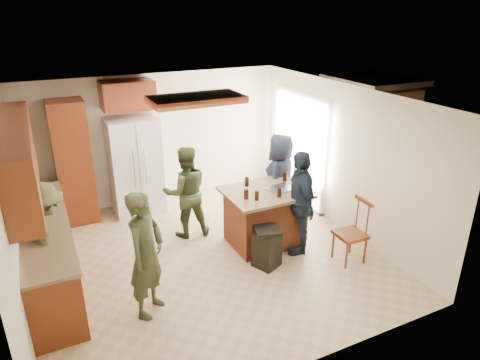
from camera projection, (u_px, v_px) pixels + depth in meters
name	position (u px, v px, depth m)	size (l,w,h in m)	color
room_shell	(361.00, 140.00, 9.52)	(8.00, 5.20, 5.00)	tan
person_front_left	(146.00, 255.00, 5.21)	(0.61, 0.44, 1.66)	#333A21
person_behind_left	(186.00, 192.00, 7.07)	(0.77, 0.47, 1.57)	#374125
person_behind_right	(280.00, 179.00, 7.53)	(0.80, 0.52, 1.63)	#191F33
person_side_right	(300.00, 202.00, 6.60)	(0.98, 0.50, 1.67)	#1B2637
person_counter	(47.00, 241.00, 5.56)	(1.05, 0.49, 1.62)	#414226
left_cabinetry	(39.00, 221.00, 5.78)	(0.64, 3.00, 2.30)	maroon
back_wall_units	(87.00, 145.00, 7.48)	(1.80, 0.60, 2.45)	maroon
refrigerator	(135.00, 166.00, 7.91)	(0.90, 0.76, 1.80)	white
kitchen_island	(265.00, 216.00, 6.94)	(1.28, 1.03, 0.93)	brown
island_items	(278.00, 189.00, 6.75)	(1.02, 0.71, 0.15)	silver
trash_bin	(267.00, 247.00, 6.36)	(0.45, 0.45, 0.63)	black
spindle_chair	(351.00, 234.00, 6.45)	(0.43, 0.43, 0.99)	maroon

